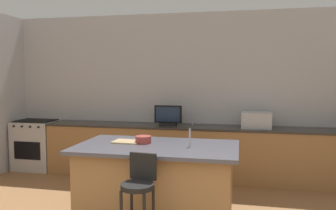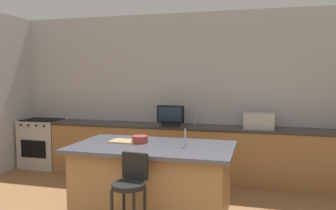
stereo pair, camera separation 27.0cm
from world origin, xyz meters
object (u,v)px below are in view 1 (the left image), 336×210
at_px(microwave, 256,120).
at_px(fruit_bowl, 143,139).
at_px(range_oven, 37,145).
at_px(cutting_board, 127,142).
at_px(kitchen_island, 157,181).
at_px(tv_monitor, 168,116).
at_px(bar_stool_center, 139,193).

relative_size(microwave, fruit_bowl, 2.39).
height_order(range_oven, cutting_board, cutting_board).
xyz_separation_m(kitchen_island, tv_monitor, (-0.22, 1.71, 0.60)).
bearing_deg(microwave, cutting_board, -135.28).
relative_size(tv_monitor, cutting_board, 1.39).
xyz_separation_m(fruit_bowl, cutting_board, (-0.22, 0.00, -0.04)).
relative_size(microwave, bar_stool_center, 0.49).
relative_size(kitchen_island, tv_monitor, 4.15).
relative_size(kitchen_island, range_oven, 2.11).
bearing_deg(kitchen_island, bar_stool_center, -89.73).
bearing_deg(range_oven, microwave, 0.02).
height_order(microwave, fruit_bowl, microwave).
distance_m(kitchen_island, fruit_bowl, 0.55).
distance_m(tv_monitor, bar_stool_center, 2.53).
height_order(kitchen_island, fruit_bowl, fruit_bowl).
height_order(fruit_bowl, cutting_board, fruit_bowl).
height_order(tv_monitor, fruit_bowl, tv_monitor).
distance_m(range_oven, tv_monitor, 2.66).
bearing_deg(bar_stool_center, microwave, 69.95).
distance_m(tv_monitor, fruit_bowl, 1.61).
bearing_deg(cutting_board, microwave, 44.72).
distance_m(range_oven, microwave, 4.10).
bearing_deg(range_oven, fruit_bowl, -32.39).
bearing_deg(fruit_bowl, tv_monitor, 90.77).
distance_m(kitchen_island, range_oven, 3.31).
bearing_deg(cutting_board, bar_stool_center, -64.16).
bearing_deg(cutting_board, fruit_bowl, -0.25).
distance_m(range_oven, fruit_bowl, 3.13).
height_order(kitchen_island, tv_monitor, tv_monitor).
relative_size(range_oven, microwave, 1.95).
relative_size(bar_stool_center, fruit_bowl, 4.87).
bearing_deg(range_oven, kitchen_island, -32.05).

